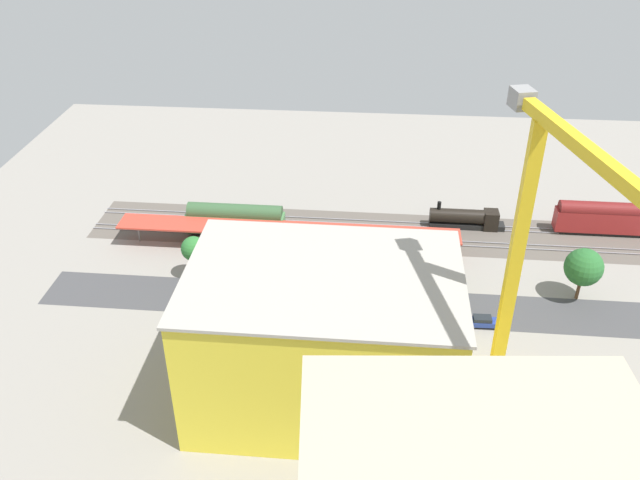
# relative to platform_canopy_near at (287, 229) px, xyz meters

# --- Properties ---
(ground_plane) EXTENTS (158.55, 158.55, 0.00)m
(ground_plane) POSITION_rel_platform_canopy_near_xyz_m (-13.04, 12.28, -3.91)
(ground_plane) COLOR gray
(ground_plane) RESTS_ON ground
(rail_bed) EXTENTS (99.20, 14.71, 0.01)m
(rail_bed) POSITION_rel_platform_canopy_near_xyz_m (-13.04, -6.99, -3.90)
(rail_bed) COLOR #5B544C
(rail_bed) RESTS_ON ground
(street_asphalt) EXTENTS (99.16, 9.76, 0.01)m
(street_asphalt) POSITION_rel_platform_canopy_near_xyz_m (-13.04, 15.22, -3.90)
(street_asphalt) COLOR #424244
(street_asphalt) RESTS_ON ground
(track_rails) EXTENTS (99.09, 8.27, 0.12)m
(track_rails) POSITION_rel_platform_canopy_near_xyz_m (-13.04, -6.99, -3.73)
(track_rails) COLOR #9E9EA8
(track_rails) RESTS_ON ground
(platform_canopy_near) EXTENTS (59.11, 5.56, 4.09)m
(platform_canopy_near) POSITION_rel_platform_canopy_near_xyz_m (0.00, 0.00, 0.00)
(platform_canopy_near) COLOR #C63D2D
(platform_canopy_near) RESTS_ON ground
(locomotive) EXTENTS (13.64, 2.83, 5.01)m
(locomotive) POSITION_rel_platform_canopy_near_xyz_m (-31.87, -9.97, -2.12)
(locomotive) COLOR black
(locomotive) RESTS_ON ground
(passenger_coach) EXTENTS (19.74, 3.06, 6.23)m
(passenger_coach) POSITION_rel_platform_canopy_near_xyz_m (-57.25, -9.97, -0.62)
(passenger_coach) COLOR black
(passenger_coach) RESTS_ON ground
(freight_coach_far) EXTENTS (17.61, 3.31, 6.02)m
(freight_coach_far) POSITION_rel_platform_canopy_near_xyz_m (9.92, -4.02, -0.76)
(freight_coach_far) COLOR black
(freight_coach_far) RESTS_ON ground
(parked_car_0) EXTENTS (4.70, 1.87, 1.64)m
(parked_car_0) POSITION_rel_platform_canopy_near_xyz_m (-31.15, 18.91, -3.18)
(parked_car_0) COLOR black
(parked_car_0) RESTS_ON ground
(parked_car_1) EXTENTS (4.60, 2.05, 1.79)m
(parked_car_1) POSITION_rel_platform_canopy_near_xyz_m (-24.67, 18.47, -3.11)
(parked_car_1) COLOR black
(parked_car_1) RESTS_ON ground
(parked_car_2) EXTENTS (4.66, 1.90, 1.77)m
(parked_car_2) POSITION_rel_platform_canopy_near_xyz_m (-18.39, 19.09, -3.12)
(parked_car_2) COLOR black
(parked_car_2) RESTS_ON ground
(parked_car_3) EXTENTS (4.64, 2.03, 1.65)m
(parked_car_3) POSITION_rel_platform_canopy_near_xyz_m (-11.27, 17.96, -3.18)
(parked_car_3) COLOR black
(parked_car_3) RESTS_ON ground
(parked_car_4) EXTENTS (4.64, 1.79, 1.74)m
(parked_car_4) POSITION_rel_platform_canopy_near_xyz_m (-4.29, 18.88, -3.14)
(parked_car_4) COLOR black
(parked_car_4) RESTS_ON ground
(parked_car_5) EXTENTS (4.43, 1.96, 1.73)m
(parked_car_5) POSITION_rel_platform_canopy_near_xyz_m (1.82, 18.69, -3.13)
(parked_car_5) COLOR black
(parked_car_5) RESTS_ON ground
(construction_building) EXTENTS (32.04, 22.23, 18.36)m
(construction_building) POSITION_rel_platform_canopy_near_xyz_m (-8.98, 34.69, 5.27)
(construction_building) COLOR yellow
(construction_building) RESTS_ON ground
(construction_roof_slab) EXTENTS (32.64, 22.83, 0.40)m
(construction_roof_slab) POSITION_rel_platform_canopy_near_xyz_m (-8.98, 34.69, 14.65)
(construction_roof_slab) COLOR #ADA89E
(construction_roof_slab) RESTS_ON construction_building
(tower_crane) EXTENTS (8.53, 28.06, 40.53)m
(tower_crane) POSITION_rel_platform_canopy_near_xyz_m (-30.28, 38.91, 20.22)
(tower_crane) COLOR gray
(tower_crane) RESTS_ON ground
(box_truck_0) EXTENTS (8.69, 2.60, 3.22)m
(box_truck_0) POSITION_rel_platform_canopy_near_xyz_m (-0.48, 18.08, -2.30)
(box_truck_0) COLOR black
(box_truck_0) RESTS_ON ground
(street_tree_0) EXTENTS (4.00, 4.00, 7.39)m
(street_tree_0) POSITION_rel_platform_canopy_near_xyz_m (13.84, 9.88, 1.41)
(street_tree_0) COLOR brown
(street_tree_0) RESTS_ON ground
(street_tree_1) EXTENTS (5.45, 5.45, 7.39)m
(street_tree_1) POSITION_rel_platform_canopy_near_xyz_m (-24.03, 9.69, 0.74)
(street_tree_1) COLOR brown
(street_tree_1) RESTS_ON ground
(street_tree_2) EXTENTS (5.57, 5.57, 8.36)m
(street_tree_2) POSITION_rel_platform_canopy_near_xyz_m (-1.28, 10.57, 1.64)
(street_tree_2) COLOR brown
(street_tree_2) RESTS_ON ground
(street_tree_3) EXTENTS (6.14, 6.14, 8.64)m
(street_tree_3) POSITION_rel_platform_canopy_near_xyz_m (-20.68, 9.61, 1.65)
(street_tree_3) COLOR brown
(street_tree_3) RESTS_ON ground
(street_tree_4) EXTENTS (5.90, 5.90, 8.46)m
(street_tree_4) POSITION_rel_platform_canopy_near_xyz_m (-11.87, 10.15, 1.60)
(street_tree_4) COLOR brown
(street_tree_4) RESTS_ON ground
(street_tree_5) EXTENTS (5.84, 5.84, 8.74)m
(street_tree_5) POSITION_rel_platform_canopy_near_xyz_m (-46.75, 10.70, 1.89)
(street_tree_5) COLOR brown
(street_tree_5) RESTS_ON ground
(traffic_light) EXTENTS (0.50, 0.36, 7.05)m
(traffic_light) POSITION_rel_platform_canopy_near_xyz_m (-14.20, 19.97, 0.73)
(traffic_light) COLOR #333333
(traffic_light) RESTS_ON ground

